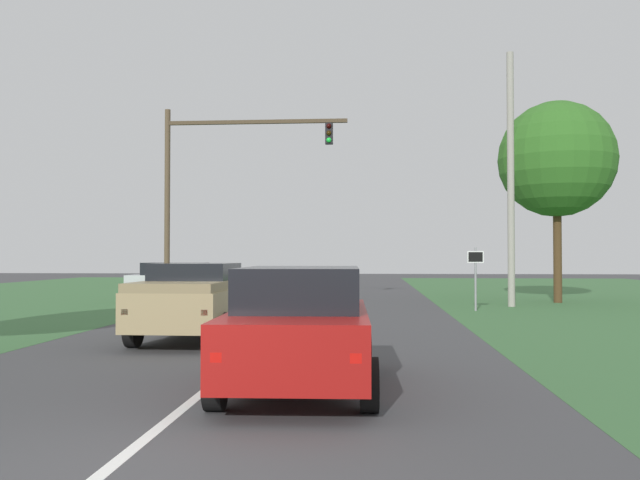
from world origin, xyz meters
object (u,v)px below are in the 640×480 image
at_px(utility_pole_right, 511,179).
at_px(oak_tree_right, 557,160).
at_px(pickup_truck_lead, 197,300).
at_px(crossing_suv_far, 179,281).
at_px(red_suv_near, 300,325).
at_px(keep_moving_sign, 476,270).
at_px(traffic_light, 212,175).

bearing_deg(utility_pole_right, oak_tree_right, 45.62).
relative_size(pickup_truck_lead, crossing_suv_far, 1.20).
height_order(red_suv_near, pickup_truck_lead, same).
xyz_separation_m(keep_moving_sign, crossing_suv_far, (-12.52, 4.51, -0.59)).
bearing_deg(crossing_suv_far, pickup_truck_lead, -72.14).
xyz_separation_m(keep_moving_sign, utility_pole_right, (1.77, 2.33, 3.65)).
bearing_deg(traffic_light, keep_moving_sign, -17.03).
relative_size(red_suv_near, keep_moving_sign, 2.05).
distance_m(pickup_truck_lead, utility_pole_right, 15.75).
bearing_deg(red_suv_near, oak_tree_right, 65.27).
bearing_deg(crossing_suv_far, oak_tree_right, 1.28).
distance_m(keep_moving_sign, oak_tree_right, 8.06).
bearing_deg(pickup_truck_lead, traffic_light, 101.87).
relative_size(traffic_light, utility_pole_right, 0.82).
xyz_separation_m(traffic_light, crossing_suv_far, (-1.79, 1.23, -4.63)).
bearing_deg(utility_pole_right, crossing_suv_far, 171.29).
distance_m(traffic_light, keep_moving_sign, 11.92).
bearing_deg(oak_tree_right, pickup_truck_lead, -131.29).
distance_m(oak_tree_right, crossing_suv_far, 17.64).
bearing_deg(crossing_suv_far, keep_moving_sign, -19.83).
relative_size(traffic_light, oak_tree_right, 0.95).
bearing_deg(keep_moving_sign, pickup_truck_lead, -131.34).
relative_size(pickup_truck_lead, utility_pole_right, 0.53).
bearing_deg(crossing_suv_far, utility_pole_right, -8.71).
relative_size(pickup_truck_lead, keep_moving_sign, 2.33).
distance_m(traffic_light, crossing_suv_far, 5.12).
xyz_separation_m(pickup_truck_lead, utility_pole_right, (9.87, 11.53, 4.19)).
height_order(crossing_suv_far, utility_pole_right, utility_pole_right).
bearing_deg(pickup_truck_lead, crossing_suv_far, 107.86).
relative_size(red_suv_near, crossing_suv_far, 1.06).
xyz_separation_m(pickup_truck_lead, oak_tree_right, (12.38, 14.09, 5.32)).
distance_m(oak_tree_right, utility_pole_right, 3.76).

